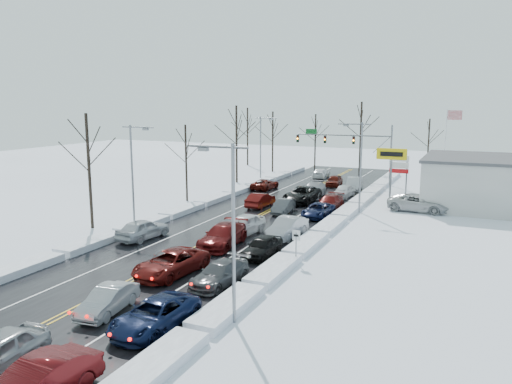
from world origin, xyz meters
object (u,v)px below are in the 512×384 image
at_px(traffic_signal_mast, 353,143).
at_px(tires_plus_sign, 392,158).
at_px(oncoming_car_0, 260,207).
at_px(flagpole, 447,141).

relative_size(traffic_signal_mast, tires_plus_sign, 2.21).
height_order(tires_plus_sign, oncoming_car_0, tires_plus_sign).
bearing_deg(flagpole, traffic_signal_mast, -170.27).
xyz_separation_m(tires_plus_sign, oncoming_car_0, (-12.09, -7.74, -4.99)).
bearing_deg(traffic_signal_mast, tires_plus_sign, -59.54).
bearing_deg(traffic_signal_mast, flagpole, 9.73).
xyz_separation_m(traffic_signal_mast, tires_plus_sign, (7.05, -12.00, -0.49)).
bearing_deg(tires_plus_sign, traffic_signal_mast, 120.46).
distance_m(traffic_signal_mast, oncoming_car_0, 21.09).
bearing_deg(tires_plus_sign, flagpole, 71.56).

